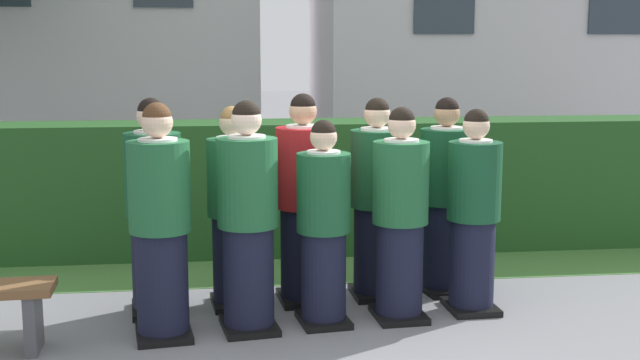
# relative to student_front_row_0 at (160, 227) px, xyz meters

# --- Properties ---
(ground_plane) EXTENTS (60.00, 60.00, 0.00)m
(ground_plane) POSITION_rel_student_front_row_0_xyz_m (1.19, 0.15, -0.81)
(ground_plane) COLOR slate
(student_front_row_0) EXTENTS (0.45, 0.53, 1.69)m
(student_front_row_0) POSITION_rel_student_front_row_0_xyz_m (0.00, 0.00, 0.00)
(student_front_row_0) COLOR black
(student_front_row_0) RESTS_ON ground
(student_front_row_1) EXTENTS (0.46, 0.56, 1.69)m
(student_front_row_1) POSITION_rel_student_front_row_0_xyz_m (0.62, 0.08, 0.00)
(student_front_row_1) COLOR black
(student_front_row_1) RESTS_ON ground
(student_front_row_2) EXTENTS (0.41, 0.48, 1.54)m
(student_front_row_2) POSITION_rel_student_front_row_0_xyz_m (1.18, 0.16, -0.07)
(student_front_row_2) COLOR black
(student_front_row_2) RESTS_ON ground
(student_front_row_3) EXTENTS (0.42, 0.53, 1.63)m
(student_front_row_3) POSITION_rel_student_front_row_0_xyz_m (1.77, 0.20, -0.03)
(student_front_row_3) COLOR black
(student_front_row_3) RESTS_ON ground
(student_front_row_4) EXTENTS (0.42, 0.47, 1.60)m
(student_front_row_4) POSITION_rel_student_front_row_0_xyz_m (2.38, 0.32, -0.05)
(student_front_row_4) COLOR black
(student_front_row_4) RESTS_ON ground
(student_rear_row_0) EXTENTS (0.44, 0.55, 1.68)m
(student_rear_row_0) POSITION_rel_student_front_row_0_xyz_m (-0.09, 0.57, -0.00)
(student_rear_row_0) COLOR black
(student_rear_row_0) RESTS_ON ground
(student_rear_row_1) EXTENTS (0.42, 0.53, 1.61)m
(student_rear_row_1) POSITION_rel_student_front_row_0_xyz_m (0.53, 0.66, -0.04)
(student_rear_row_1) COLOR black
(student_rear_row_1) RESTS_ON ground
(student_in_red_blazer) EXTENTS (0.44, 0.52, 1.70)m
(student_in_red_blazer) POSITION_rel_student_front_row_0_xyz_m (1.09, 0.72, 0.00)
(student_in_red_blazer) COLOR black
(student_in_red_blazer) RESTS_ON ground
(student_rear_row_3) EXTENTS (0.43, 0.49, 1.66)m
(student_rear_row_3) POSITION_rel_student_front_row_0_xyz_m (1.70, 0.78, -0.02)
(student_rear_row_3) COLOR black
(student_rear_row_3) RESTS_ON ground
(student_rear_row_4) EXTENTS (0.46, 0.53, 1.65)m
(student_rear_row_4) POSITION_rel_student_front_row_0_xyz_m (2.30, 0.85, -0.02)
(student_rear_row_4) COLOR black
(student_rear_row_4) RESTS_ON ground
(hedge) EXTENTS (9.60, 0.70, 1.32)m
(hedge) POSITION_rel_student_front_row_0_xyz_m (1.19, 2.39, -0.15)
(hedge) COLOR #214C1E
(hedge) RESTS_ON ground
(lawn_strip) EXTENTS (9.60, 0.90, 0.01)m
(lawn_strip) POSITION_rel_student_front_row_0_xyz_m (1.19, 1.59, -0.80)
(lawn_strip) COLOR #477A38
(lawn_strip) RESTS_ON ground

